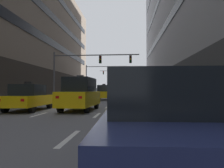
{
  "coord_description": "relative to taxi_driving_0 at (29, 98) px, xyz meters",
  "views": [
    {
      "loc": [
        3.24,
        -13.4,
        1.34
      ],
      "look_at": [
        0.66,
        18.71,
        2.36
      ],
      "focal_mm": 31.39,
      "sensor_mm": 36.0,
      "label": 1
    }
  ],
  "objects": [
    {
      "name": "lane_stripe_l2_s10",
      "position": [
        4.87,
        32.9,
        -0.84
      ],
      "size": [
        0.16,
        2.0,
        0.01
      ],
      "primitive_type": "cube",
      "color": "silver",
      "rests_on": "ground"
    },
    {
      "name": "lane_stripe_l2_s8",
      "position": [
        4.87,
        22.9,
        -0.84
      ],
      "size": [
        0.16,
        2.0,
        0.01
      ],
      "primitive_type": "cube",
      "color": "silver",
      "rests_on": "ground"
    },
    {
      "name": "lane_stripe_l1_s10",
      "position": [
        1.67,
        32.9,
        -0.84
      ],
      "size": [
        0.16,
        2.0,
        0.01
      ],
      "primitive_type": "cube",
      "color": "silver",
      "rests_on": "ground"
    },
    {
      "name": "pedestrian_0",
      "position": [
        8.62,
        18.72,
        0.19
      ],
      "size": [
        0.47,
        0.34,
        1.55
      ],
      "color": "#383D59",
      "rests_on": "sidewalk_right"
    },
    {
      "name": "lane_stripe_l2_s3",
      "position": [
        4.87,
        -2.1,
        -0.84
      ],
      "size": [
        0.16,
        2.0,
        0.01
      ],
      "primitive_type": "cube",
      "color": "silver",
      "rests_on": "ground"
    },
    {
      "name": "lane_stripe_l1_s9",
      "position": [
        1.67,
        27.9,
        -0.84
      ],
      "size": [
        0.16,
        2.0,
        0.01
      ],
      "primitive_type": "cube",
      "color": "silver",
      "rests_on": "ground"
    },
    {
      "name": "lane_stripe_l2_s9",
      "position": [
        4.87,
        27.9,
        -0.84
      ],
      "size": [
        0.16,
        2.0,
        0.01
      ],
      "primitive_type": "cube",
      "color": "silver",
      "rests_on": "ground"
    },
    {
      "name": "traffic_signal_0",
      "position": [
        1.7,
        9.32,
        3.39
      ],
      "size": [
        9.82,
        0.35,
        5.61
      ],
      "color": "#4C4C51",
      "rests_on": "sidewalk_left"
    },
    {
      "name": "car_driving_3",
      "position": [
        0.07,
        23.77,
        -0.0
      ],
      "size": [
        2.06,
        4.61,
        1.7
      ],
      "color": "black",
      "rests_on": "ground"
    },
    {
      "name": "taxi_driving_2",
      "position": [
        3.38,
        0.23,
        0.23
      ],
      "size": [
        2.05,
        4.54,
        2.34
      ],
      "color": "black",
      "rests_on": "ground"
    },
    {
      "name": "lane_stripe_l2_s5",
      "position": [
        4.87,
        7.9,
        -0.84
      ],
      "size": [
        0.16,
        2.0,
        0.01
      ],
      "primitive_type": "cube",
      "color": "silver",
      "rests_on": "ground"
    },
    {
      "name": "lane_stripe_l1_s7",
      "position": [
        1.67,
        17.9,
        -0.84
      ],
      "size": [
        0.16,
        2.0,
        0.01
      ],
      "primitive_type": "cube",
      "color": "silver",
      "rests_on": "ground"
    },
    {
      "name": "lane_stripe_l1_s3",
      "position": [
        1.67,
        -2.1,
        -0.84
      ],
      "size": [
        0.16,
        2.0,
        0.01
      ],
      "primitive_type": "cube",
      "color": "silver",
      "rests_on": "ground"
    },
    {
      "name": "taxi_driving_0",
      "position": [
        0.0,
        0.0,
        0.0
      ],
      "size": [
        2.07,
        4.63,
        1.9
      ],
      "color": "black",
      "rests_on": "ground"
    },
    {
      "name": "lane_stripe_l1_s4",
      "position": [
        1.67,
        2.9,
        -0.84
      ],
      "size": [
        0.16,
        2.0,
        0.01
      ],
      "primitive_type": "cube",
      "color": "silver",
      "rests_on": "ground"
    },
    {
      "name": "lane_stripe_l2_s7",
      "position": [
        4.87,
        17.9,
        -0.84
      ],
      "size": [
        0.16,
        2.0,
        0.01
      ],
      "primitive_type": "cube",
      "color": "silver",
      "rests_on": "ground"
    },
    {
      "name": "pedestrian_1",
      "position": [
        10.04,
        4.41,
        0.22
      ],
      "size": [
        0.37,
        0.44,
        1.61
      ],
      "color": "black",
      "rests_on": "sidewalk_right"
    },
    {
      "name": "lane_stripe_l1_s6",
      "position": [
        1.67,
        12.9,
        -0.84
      ],
      "size": [
        0.16,
        2.0,
        0.01
      ],
      "primitive_type": "cube",
      "color": "silver",
      "rests_on": "ground"
    },
    {
      "name": "car_parked_0",
      "position": [
        7.02,
        -9.02,
        -0.04
      ],
      "size": [
        1.95,
        4.41,
        1.64
      ],
      "color": "black",
      "rests_on": "ground"
    },
    {
      "name": "car_parked_3",
      "position": [
        7.02,
        9.51,
        0.01
      ],
      "size": [
        2.02,
        4.65,
        1.73
      ],
      "color": "black",
      "rests_on": "ground"
    },
    {
      "name": "lane_stripe_l2_s4",
      "position": [
        4.87,
        2.9,
        -0.84
      ],
      "size": [
        0.16,
        2.0,
        0.01
      ],
      "primitive_type": "cube",
      "color": "silver",
      "rests_on": "ground"
    },
    {
      "name": "lane_stripe_l2_s6",
      "position": [
        4.87,
        12.9,
        -0.84
      ],
      "size": [
        0.16,
        2.0,
        0.01
      ],
      "primitive_type": "cube",
      "color": "silver",
      "rests_on": "ground"
    },
    {
      "name": "lane_stripe_l1_s5",
      "position": [
        1.67,
        7.9,
        -0.84
      ],
      "size": [
        0.16,
        2.0,
        0.01
      ],
      "primitive_type": "cube",
      "color": "silver",
      "rests_on": "ground"
    },
    {
      "name": "lane_stripe_l2_s2",
      "position": [
        4.87,
        -7.1,
        -0.84
      ],
      "size": [
        0.16,
        2.0,
        0.01
      ],
      "primitive_type": "cube",
      "color": "silver",
      "rests_on": "ground"
    },
    {
      "name": "lane_stripe_l1_s8",
      "position": [
        1.67,
        22.9,
        -0.84
      ],
      "size": [
        0.16,
        2.0,
        0.01
      ],
      "primitive_type": "cube",
      "color": "silver",
      "rests_on": "ground"
    },
    {
      "name": "car_parked_2",
      "position": [
        7.02,
        4.14,
        -0.02
      ],
      "size": [
        1.88,
        4.46,
        1.67
      ],
      "color": "black",
      "rests_on": "ground"
    },
    {
      "name": "traffic_signal_1",
      "position": [
        1.01,
        26.81,
        3.9
      ],
      "size": [
        8.51,
        0.35,
        6.35
      ],
      "color": "#4C4C51",
      "rests_on": "sidewalk_left"
    },
    {
      "name": "sidewalk_right",
      "position": [
        9.85,
        0.9,
        -0.77
      ],
      "size": [
        3.55,
        80.0,
        0.14
      ],
      "primitive_type": "cube",
      "color": "gray",
      "rests_on": "ground"
    },
    {
      "name": "ground_plane",
      "position": [
        3.27,
        0.9,
        -0.84
      ],
      "size": [
        120.0,
        120.0,
        0.0
      ],
      "primitive_type": "plane",
      "color": "slate"
    },
    {
      "name": "taxi_driving_1",
      "position": [
        3.24,
        14.33,
        0.17
      ],
      "size": [
        1.8,
        4.22,
        2.2
      ],
      "color": "black",
      "rests_on": "ground"
    },
    {
      "name": "traffic_signal_2",
      "position": [
        5.25,
        39.14,
        4.19
      ],
      "size": [
        9.43,
        0.34,
        6.72
      ],
      "color": "#4C4C51",
      "rests_on": "sidewalk_right"
    },
    {
      "name": "car_parked_1",
      "position": [
        7.02,
        -2.58,
        0.15
      ],
      "size": [
        1.76,
        4.15,
        2.0
      ],
      "color": "black",
      "rests_on": "ground"
    }
  ]
}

